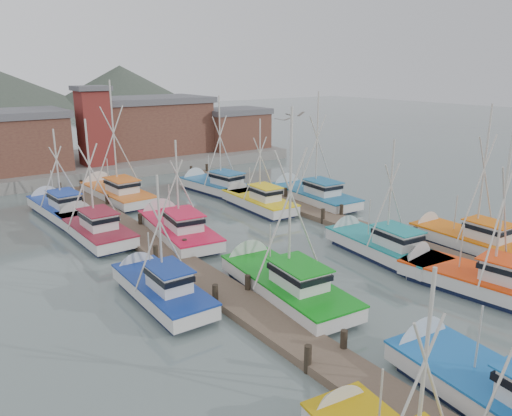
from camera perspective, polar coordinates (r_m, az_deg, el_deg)
ground at (r=31.74m, az=5.91°, el=-5.93°), size 260.00×260.00×0.00m
dock_left at (r=31.10m, az=-8.91°, el=-6.10°), size 2.30×46.00×1.50m
dock_right at (r=39.01m, az=9.66°, el=-1.55°), size 2.30×46.00×1.50m
quay at (r=63.07m, az=-17.08°, el=5.01°), size 44.00×16.00×1.20m
shed_left at (r=57.98m, az=-27.06°, el=6.82°), size 12.72×8.48×6.20m
shed_center at (r=64.63m, az=-12.31°, el=9.26°), size 14.84×9.54×6.90m
shed_right at (r=67.34m, az=-2.52°, el=9.13°), size 8.48×6.36×5.20m
lookout_tower at (r=57.98m, az=-18.03°, el=8.99°), size 3.60×3.60×8.50m
boat_0 at (r=20.54m, az=26.09°, el=-18.55°), size 4.19×10.26×9.73m
boat_1 at (r=29.58m, az=23.99°, el=-7.55°), size 4.35×10.00×9.72m
boat_4 at (r=26.95m, az=2.82°, el=-8.37°), size 4.30×9.97×10.82m
boat_5 at (r=33.08m, az=13.80°, el=-4.15°), size 3.64×9.25×8.36m
boat_6 at (r=26.80m, az=-11.13°, el=-8.84°), size 3.08×8.23×7.39m
boat_7 at (r=36.08m, az=22.82°, el=-3.26°), size 4.11×8.84×10.33m
boat_8 at (r=36.05m, az=-9.18°, el=-2.21°), size 4.31×10.21×7.93m
boat_9 at (r=42.67m, az=-0.05°, el=0.85°), size 3.38×8.71×8.39m
boat_10 at (r=37.53m, az=-18.29°, el=-2.09°), size 3.83×9.47×9.23m
boat_11 at (r=45.04m, az=6.16°, el=1.58°), size 4.34×10.18×10.67m
boat_12 at (r=47.29m, az=-15.87°, el=1.75°), size 4.62×10.36×11.61m
boat_13 at (r=48.18m, az=-4.61°, el=2.56°), size 4.15×9.95×10.08m
boat_14 at (r=43.73m, az=-21.61°, el=0.08°), size 3.44×9.31×7.90m
gull_near at (r=26.62m, az=4.49°, el=10.56°), size 1.52×0.66×0.24m
gull_far at (r=32.54m, az=3.21°, el=10.08°), size 1.55×0.62×0.24m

